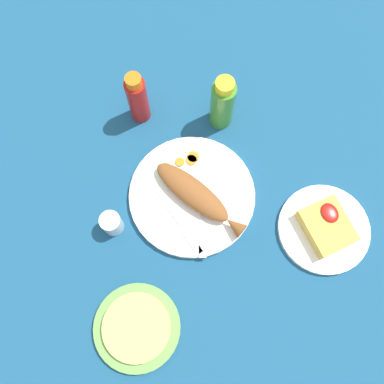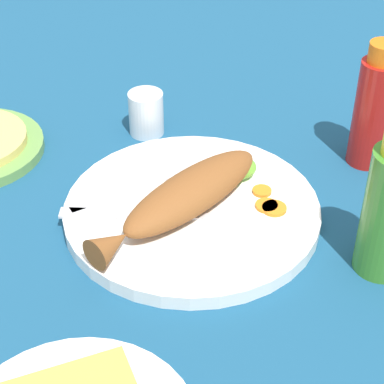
{
  "view_description": "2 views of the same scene",
  "coord_description": "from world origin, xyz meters",
  "px_view_note": "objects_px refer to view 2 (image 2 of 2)",
  "views": [
    {
      "loc": [
        -0.28,
        0.13,
        1.0
      ],
      "look_at": [
        0.0,
        0.0,
        0.04
      ],
      "focal_mm": 40.0,
      "sensor_mm": 36.0,
      "label": 1
    },
    {
      "loc": [
        -0.24,
        -0.6,
        0.53
      ],
      "look_at": [
        0.0,
        0.0,
        0.04
      ],
      "focal_mm": 65.0,
      "sensor_mm": 36.0,
      "label": 2
    }
  ],
  "objects_px": {
    "fork_far": "(130,189)",
    "main_plate": "(192,211)",
    "fried_fish": "(184,196)",
    "salt_cup": "(146,116)",
    "fork_near": "(127,215)",
    "hot_sauce_bottle_red": "(374,109)"
  },
  "relations": [
    {
      "from": "fork_far",
      "to": "main_plate",
      "type": "bearing_deg",
      "value": 128.62
    },
    {
      "from": "main_plate",
      "to": "fried_fish",
      "type": "height_order",
      "value": "fried_fish"
    },
    {
      "from": "salt_cup",
      "to": "fork_near",
      "type": "bearing_deg",
      "value": -114.78
    },
    {
      "from": "fried_fish",
      "to": "fork_near",
      "type": "xyz_separation_m",
      "value": [
        -0.07,
        0.02,
        -0.02
      ]
    },
    {
      "from": "hot_sauce_bottle_red",
      "to": "salt_cup",
      "type": "height_order",
      "value": "hot_sauce_bottle_red"
    },
    {
      "from": "main_plate",
      "to": "fork_far",
      "type": "height_order",
      "value": "fork_far"
    },
    {
      "from": "fried_fish",
      "to": "fork_far",
      "type": "relative_size",
      "value": 1.37
    },
    {
      "from": "fork_near",
      "to": "salt_cup",
      "type": "distance_m",
      "value": 0.21
    },
    {
      "from": "fork_near",
      "to": "fork_far",
      "type": "relative_size",
      "value": 0.94
    },
    {
      "from": "fried_fish",
      "to": "hot_sauce_bottle_red",
      "type": "bearing_deg",
      "value": -18.95
    },
    {
      "from": "fork_far",
      "to": "salt_cup",
      "type": "xyz_separation_m",
      "value": [
        0.07,
        0.15,
        0.01
      ]
    },
    {
      "from": "hot_sauce_bottle_red",
      "to": "salt_cup",
      "type": "distance_m",
      "value": 0.31
    },
    {
      "from": "main_plate",
      "to": "hot_sauce_bottle_red",
      "type": "bearing_deg",
      "value": 5.7
    },
    {
      "from": "main_plate",
      "to": "hot_sauce_bottle_red",
      "type": "distance_m",
      "value": 0.27
    },
    {
      "from": "main_plate",
      "to": "fried_fish",
      "type": "relative_size",
      "value": 1.2
    },
    {
      "from": "fork_near",
      "to": "hot_sauce_bottle_red",
      "type": "xyz_separation_m",
      "value": [
        0.34,
        0.02,
        0.06
      ]
    },
    {
      "from": "main_plate",
      "to": "fork_far",
      "type": "xyz_separation_m",
      "value": [
        -0.06,
        0.06,
        0.01
      ]
    },
    {
      "from": "fork_far",
      "to": "salt_cup",
      "type": "distance_m",
      "value": 0.16
    },
    {
      "from": "fork_near",
      "to": "salt_cup",
      "type": "xyz_separation_m",
      "value": [
        0.09,
        0.19,
        0.01
      ]
    },
    {
      "from": "fork_near",
      "to": "fried_fish",
      "type": "bearing_deg",
      "value": -168.79
    },
    {
      "from": "fork_far",
      "to": "salt_cup",
      "type": "relative_size",
      "value": 2.98
    },
    {
      "from": "fork_far",
      "to": "hot_sauce_bottle_red",
      "type": "relative_size",
      "value": 1.09
    }
  ]
}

